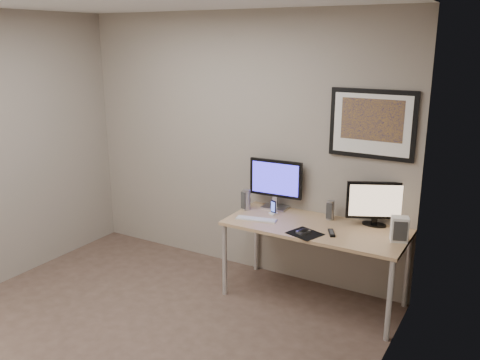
{
  "coord_description": "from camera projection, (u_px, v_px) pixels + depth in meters",
  "views": [
    {
      "loc": [
        2.54,
        -2.64,
        2.33
      ],
      "look_at": [
        0.37,
        1.1,
        1.12
      ],
      "focal_mm": 38.0,
      "sensor_mm": 36.0,
      "label": 1
    }
  ],
  "objects": [
    {
      "name": "floor",
      "position": [
        131.0,
        341.0,
        4.05
      ],
      "size": [
        3.6,
        3.6,
        0.0
      ],
      "primitive_type": "plane",
      "color": "#48362D",
      "rests_on": "ground"
    },
    {
      "name": "room",
      "position": [
        158.0,
        129.0,
        3.99
      ],
      "size": [
        3.6,
        3.6,
        3.6
      ],
      "color": "white",
      "rests_on": "ground"
    },
    {
      "name": "desk",
      "position": [
        315.0,
        233.0,
        4.52
      ],
      "size": [
        1.6,
        0.7,
        0.73
      ],
      "color": "olive",
      "rests_on": "floor"
    },
    {
      "name": "framed_art",
      "position": [
        372.0,
        124.0,
        4.37
      ],
      "size": [
        0.75,
        0.04,
        0.6
      ],
      "color": "black",
      "rests_on": "room"
    },
    {
      "name": "monitor_large",
      "position": [
        276.0,
        182.0,
        4.89
      ],
      "size": [
        0.53,
        0.18,
        0.49
      ],
      "rotation": [
        0.0,
        0.0,
        0.05
      ],
      "color": "#A9A9AE",
      "rests_on": "desk"
    },
    {
      "name": "monitor_tv",
      "position": [
        376.0,
        202.0,
        4.45
      ],
      "size": [
        0.47,
        0.25,
        0.4
      ],
      "rotation": [
        0.0,
        0.0,
        0.45
      ],
      "color": "black",
      "rests_on": "desk"
    },
    {
      "name": "speaker_left",
      "position": [
        246.0,
        200.0,
        4.9
      ],
      "size": [
        0.1,
        0.1,
        0.2
      ],
      "primitive_type": "cylinder",
      "rotation": [
        0.0,
        0.0,
        -0.33
      ],
      "color": "#A9A9AE",
      "rests_on": "desk"
    },
    {
      "name": "speaker_right",
      "position": [
        330.0,
        210.0,
        4.64
      ],
      "size": [
        0.07,
        0.07,
        0.18
      ],
      "primitive_type": "cylinder",
      "rotation": [
        0.0,
        0.0,
        0.04
      ],
      "color": "#A9A9AE",
      "rests_on": "desk"
    },
    {
      "name": "phone_dock",
      "position": [
        273.0,
        207.0,
        4.78
      ],
      "size": [
        0.08,
        0.08,
        0.14
      ],
      "primitive_type": "cube",
      "rotation": [
        0.0,
        0.0,
        -0.37
      ],
      "color": "black",
      "rests_on": "desk"
    },
    {
      "name": "keyboard",
      "position": [
        256.0,
        219.0,
        4.65
      ],
      "size": [
        0.39,
        0.18,
        0.01
      ],
      "primitive_type": "cube",
      "rotation": [
        0.0,
        0.0,
        0.22
      ],
      "color": "silver",
      "rests_on": "desk"
    },
    {
      "name": "mousepad",
      "position": [
        305.0,
        234.0,
        4.32
      ],
      "size": [
        0.32,
        0.3,
        0.0
      ],
      "primitive_type": "cube",
      "rotation": [
        0.0,
        0.0,
        -0.32
      ],
      "color": "black",
      "rests_on": "desk"
    },
    {
      "name": "mouse",
      "position": [
        303.0,
        231.0,
        4.32
      ],
      "size": [
        0.11,
        0.13,
        0.04
      ],
      "primitive_type": "ellipsoid",
      "rotation": [
        0.0,
        0.0,
        -0.43
      ],
      "color": "black",
      "rests_on": "mousepad"
    },
    {
      "name": "remote",
      "position": [
        332.0,
        233.0,
        4.31
      ],
      "size": [
        0.11,
        0.16,
        0.02
      ],
      "primitive_type": "cube",
      "rotation": [
        0.0,
        0.0,
        0.49
      ],
      "color": "black",
      "rests_on": "desk"
    },
    {
      "name": "fan_unit",
      "position": [
        399.0,
        229.0,
        4.13
      ],
      "size": [
        0.16,
        0.14,
        0.21
      ],
      "primitive_type": "cube",
      "rotation": [
        0.0,
        0.0,
        0.36
      ],
      "color": "silver",
      "rests_on": "desk"
    }
  ]
}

